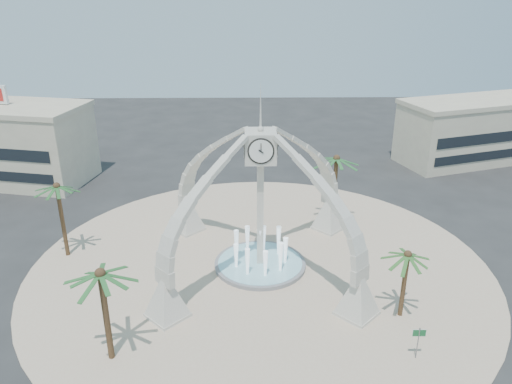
{
  "coord_description": "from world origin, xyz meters",
  "views": [
    {
      "loc": [
        -1.02,
        -37.91,
        23.03
      ],
      "look_at": [
        -0.32,
        2.0,
        6.26
      ],
      "focal_mm": 35.0,
      "sensor_mm": 36.0,
      "label": 1
    }
  ],
  "objects_px": {
    "palm_west": "(57,187)",
    "palm_south": "(100,275)",
    "palm_east": "(408,255)",
    "clock_tower": "(260,199)",
    "fountain": "(260,263)",
    "palm_north": "(337,159)",
    "street_sign": "(419,337)"
  },
  "relations": [
    {
      "from": "palm_east",
      "to": "palm_north",
      "type": "height_order",
      "value": "palm_north"
    },
    {
      "from": "palm_west",
      "to": "fountain",
      "type": "bearing_deg",
      "value": -7.25
    },
    {
      "from": "fountain",
      "to": "palm_east",
      "type": "xyz_separation_m",
      "value": [
        10.32,
        -7.2,
        4.87
      ]
    },
    {
      "from": "fountain",
      "to": "clock_tower",
      "type": "bearing_deg",
      "value": -90.0
    },
    {
      "from": "clock_tower",
      "to": "palm_north",
      "type": "distance_m",
      "value": 11.7
    },
    {
      "from": "clock_tower",
      "to": "palm_west",
      "type": "height_order",
      "value": "clock_tower"
    },
    {
      "from": "clock_tower",
      "to": "palm_south",
      "type": "relative_size",
      "value": 2.44
    },
    {
      "from": "fountain",
      "to": "palm_west",
      "type": "xyz_separation_m",
      "value": [
        -17.55,
        2.23,
        6.44
      ]
    },
    {
      "from": "fountain",
      "to": "street_sign",
      "type": "xyz_separation_m",
      "value": [
        10.03,
        -11.86,
        1.49
      ]
    },
    {
      "from": "palm_south",
      "to": "street_sign",
      "type": "bearing_deg",
      "value": -1.2
    },
    {
      "from": "fountain",
      "to": "palm_west",
      "type": "distance_m",
      "value": 18.83
    },
    {
      "from": "palm_south",
      "to": "street_sign",
      "type": "xyz_separation_m",
      "value": [
        20.19,
        -0.42,
        -4.66
      ]
    },
    {
      "from": "fountain",
      "to": "palm_south",
      "type": "distance_m",
      "value": 16.48
    },
    {
      "from": "fountain",
      "to": "palm_west",
      "type": "bearing_deg",
      "value": 172.75
    },
    {
      "from": "palm_east",
      "to": "street_sign",
      "type": "height_order",
      "value": "palm_east"
    },
    {
      "from": "clock_tower",
      "to": "street_sign",
      "type": "relative_size",
      "value": 7.23
    },
    {
      "from": "clock_tower",
      "to": "street_sign",
      "type": "xyz_separation_m",
      "value": [
        10.03,
        -11.86,
        -4.72
      ]
    },
    {
      "from": "clock_tower",
      "to": "palm_south",
      "type": "xyz_separation_m",
      "value": [
        -10.15,
        -11.44,
        -0.05
      ]
    },
    {
      "from": "fountain",
      "to": "palm_east",
      "type": "height_order",
      "value": "palm_east"
    },
    {
      "from": "clock_tower",
      "to": "fountain",
      "type": "bearing_deg",
      "value": 90.0
    },
    {
      "from": "clock_tower",
      "to": "street_sign",
      "type": "height_order",
      "value": "clock_tower"
    },
    {
      "from": "palm_north",
      "to": "palm_south",
      "type": "distance_m",
      "value": 26.99
    },
    {
      "from": "fountain",
      "to": "palm_north",
      "type": "xyz_separation_m",
      "value": [
        7.79,
        8.72,
        6.6
      ]
    },
    {
      "from": "fountain",
      "to": "palm_south",
      "type": "relative_size",
      "value": 1.09
    },
    {
      "from": "fountain",
      "to": "palm_west",
      "type": "height_order",
      "value": "palm_west"
    },
    {
      "from": "palm_south",
      "to": "street_sign",
      "type": "height_order",
      "value": "palm_south"
    },
    {
      "from": "palm_north",
      "to": "palm_south",
      "type": "height_order",
      "value": "palm_north"
    },
    {
      "from": "fountain",
      "to": "street_sign",
      "type": "bearing_deg",
      "value": -49.77
    },
    {
      "from": "palm_west",
      "to": "palm_south",
      "type": "distance_m",
      "value": 15.54
    },
    {
      "from": "palm_east",
      "to": "clock_tower",
      "type": "bearing_deg",
      "value": 145.09
    },
    {
      "from": "clock_tower",
      "to": "palm_east",
      "type": "xyz_separation_m",
      "value": [
        10.32,
        -7.2,
        -1.33
      ]
    },
    {
      "from": "palm_north",
      "to": "palm_south",
      "type": "bearing_deg",
      "value": -131.66
    }
  ]
}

